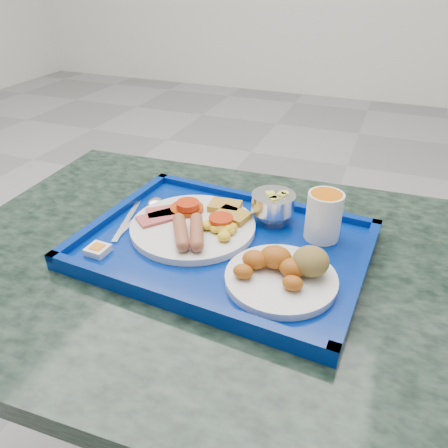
% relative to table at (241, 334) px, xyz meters
% --- Properties ---
extents(floor, '(6.00, 6.00, 0.00)m').
position_rel_table_xyz_m(floor, '(-0.68, 0.83, -0.52)').
color(floor, gray).
rests_on(floor, ground).
extents(table, '(1.15, 0.79, 0.70)m').
position_rel_table_xyz_m(table, '(0.00, 0.00, 0.00)').
color(table, slate).
rests_on(table, floor).
extents(tray, '(0.53, 0.40, 0.03)m').
position_rel_table_xyz_m(tray, '(-0.04, 0.02, 0.19)').
color(tray, navy).
rests_on(tray, table).
extents(main_plate, '(0.24, 0.24, 0.04)m').
position_rel_table_xyz_m(main_plate, '(-0.11, 0.04, 0.21)').
color(main_plate, white).
rests_on(main_plate, tray).
extents(bread_plate, '(0.18, 0.18, 0.06)m').
position_rel_table_xyz_m(bread_plate, '(0.09, -0.05, 0.21)').
color(bread_plate, white).
rests_on(bread_plate, tray).
extents(fruit_bowl, '(0.09, 0.09, 0.06)m').
position_rel_table_xyz_m(fruit_bowl, '(0.02, 0.13, 0.23)').
color(fruit_bowl, silver).
rests_on(fruit_bowl, tray).
extents(juice_cup, '(0.06, 0.06, 0.09)m').
position_rel_table_xyz_m(juice_cup, '(0.12, 0.10, 0.24)').
color(juice_cup, white).
rests_on(juice_cup, tray).
extents(spoon, '(0.03, 0.17, 0.01)m').
position_rel_table_xyz_m(spoon, '(-0.24, 0.08, 0.20)').
color(spoon, silver).
rests_on(spoon, tray).
extents(knife, '(0.05, 0.16, 0.00)m').
position_rel_table_xyz_m(knife, '(-0.25, 0.02, 0.20)').
color(knife, silver).
rests_on(knife, tray).
extents(jam_packet, '(0.04, 0.04, 0.01)m').
position_rel_table_xyz_m(jam_packet, '(-0.24, -0.09, 0.20)').
color(jam_packet, white).
rests_on(jam_packet, tray).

